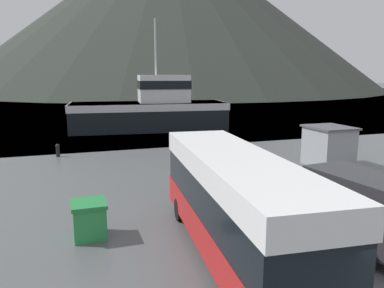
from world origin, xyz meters
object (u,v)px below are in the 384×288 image
(tour_bus, at_px, (234,201))
(dock_kiosk, at_px, (329,146))
(delivery_van, at_px, (354,206))
(fishing_boat, at_px, (152,109))
(storage_bin, at_px, (90,219))

(tour_bus, bearing_deg, dock_kiosk, 45.54)
(tour_bus, distance_m, delivery_van, 4.48)
(tour_bus, xyz_separation_m, delivery_van, (4.44, -0.35, -0.57))
(fishing_boat, bearing_deg, delivery_van, -172.43)
(fishing_boat, xyz_separation_m, dock_kiosk, (7.32, -19.60, -0.90))
(delivery_van, distance_m, storage_bin, 9.42)
(tour_bus, relative_size, delivery_van, 1.60)
(fishing_boat, height_order, storage_bin, fishing_boat)
(delivery_van, relative_size, storage_bin, 4.77)
(delivery_van, height_order, fishing_boat, fishing_boat)
(tour_bus, distance_m, storage_bin, 5.43)
(storage_bin, xyz_separation_m, dock_kiosk, (15.39, 6.32, 0.62))
(fishing_boat, bearing_deg, tour_bus, 178.85)
(delivery_van, xyz_separation_m, storage_bin, (-8.77, 3.37, -0.66))
(tour_bus, bearing_deg, fishing_boat, 87.97)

